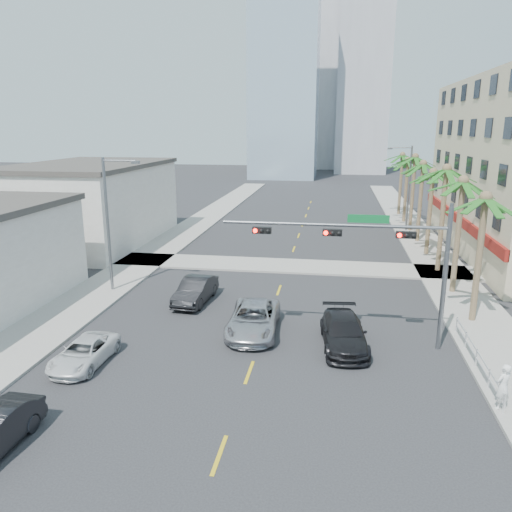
{
  "coord_description": "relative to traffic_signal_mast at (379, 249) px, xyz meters",
  "views": [
    {
      "loc": [
        3.56,
        -16.41,
        10.87
      ],
      "look_at": [
        -0.91,
        11.67,
        3.5
      ],
      "focal_mm": 35.0,
      "sensor_mm": 36.0,
      "label": 1
    }
  ],
  "objects": [
    {
      "name": "sidewalk_cross",
      "position": [
        -5.78,
        14.05,
        -4.99
      ],
      "size": [
        80.0,
        4.0,
        0.15
      ],
      "primitive_type": "cube",
      "color": "gray",
      "rests_on": "ground"
    },
    {
      "name": "palm_tree_3",
      "position": [
        5.82,
        19.65,
        2.02
      ],
      "size": [
        4.8,
        4.8,
        7.8
      ],
      "color": "brown",
      "rests_on": "ground"
    },
    {
      "name": "sidewalk_right",
      "position": [
        6.22,
        12.05,
        -4.99
      ],
      "size": [
        4.0,
        120.0,
        0.15
      ],
      "primitive_type": "cube",
      "color": "gray",
      "rests_on": "ground"
    },
    {
      "name": "traffic_signal_mast",
      "position": [
        0.0,
        0.0,
        0.0
      ],
      "size": [
        11.12,
        0.54,
        7.2
      ],
      "color": "slate",
      "rests_on": "ground"
    },
    {
      "name": "palm_tree_6",
      "position": [
        5.82,
        35.25,
        2.02
      ],
      "size": [
        4.8,
        4.8,
        7.8
      ],
      "color": "brown",
      "rests_on": "ground"
    },
    {
      "name": "palm_tree_4",
      "position": [
        5.82,
        24.85,
        2.37
      ],
      "size": [
        4.8,
        4.8,
        8.16
      ],
      "color": "brown",
      "rests_on": "ground"
    },
    {
      "name": "tower_far_left",
      "position": [
        -13.78,
        87.05,
        18.94
      ],
      "size": [
        14.0,
        14.0,
        48.0
      ],
      "primitive_type": "cube",
      "color": "#99B2C6",
      "rests_on": "ground"
    },
    {
      "name": "palm_tree_7",
      "position": [
        5.82,
        40.45,
        2.37
      ],
      "size": [
        4.8,
        4.8,
        8.16
      ],
      "color": "brown",
      "rests_on": "ground"
    },
    {
      "name": "palm_tree_5",
      "position": [
        5.82,
        30.05,
        2.72
      ],
      "size": [
        4.8,
        4.8,
        8.52
      ],
      "color": "brown",
      "rests_on": "ground"
    },
    {
      "name": "car_lane_center",
      "position": [
        -6.33,
        0.58,
        -4.28
      ],
      "size": [
        2.81,
        5.71,
        1.56
      ],
      "primitive_type": "imported",
      "rotation": [
        0.0,
        0.0,
        0.04
      ],
      "color": "#B6B5BB",
      "rests_on": "ground"
    },
    {
      "name": "streetlight_left",
      "position": [
        -16.78,
        6.05,
        -0.0
      ],
      "size": [
        2.55,
        0.25,
        9.0
      ],
      "color": "slate",
      "rests_on": "ground"
    },
    {
      "name": "tower_far_right",
      "position": [
        3.22,
        102.05,
        24.94
      ],
      "size": [
        12.0,
        12.0,
        60.0
      ],
      "primitive_type": "cube",
      "color": "#ADADB2",
      "rests_on": "ground"
    },
    {
      "name": "palm_tree_0",
      "position": [
        5.82,
        4.05,
        2.02
      ],
      "size": [
        4.8,
        4.8,
        7.8
      ],
      "color": "brown",
      "rests_on": "ground"
    },
    {
      "name": "palm_tree_1",
      "position": [
        5.82,
        9.25,
        2.37
      ],
      "size": [
        4.8,
        4.8,
        8.16
      ],
      "color": "brown",
      "rests_on": "ground"
    },
    {
      "name": "car_parked_far",
      "position": [
        -13.58,
        -4.4,
        -4.47
      ],
      "size": [
        2.08,
        4.32,
        1.19
      ],
      "primitive_type": "imported",
      "rotation": [
        0.0,
        0.0,
        -0.03
      ],
      "color": "white",
      "rests_on": "ground"
    },
    {
      "name": "building_left_far",
      "position": [
        -25.28,
        20.05,
        -1.46
      ],
      "size": [
        11.0,
        18.0,
        7.2
      ],
      "primitive_type": "cube",
      "color": "beige",
      "rests_on": "ground"
    },
    {
      "name": "ground",
      "position": [
        -5.78,
        -7.95,
        -5.06
      ],
      "size": [
        260.0,
        260.0,
        0.0
      ],
      "primitive_type": "plane",
      "color": "#262628",
      "rests_on": "ground"
    },
    {
      "name": "palm_tree_2",
      "position": [
        5.82,
        14.45,
        2.72
      ],
      "size": [
        4.8,
        4.8,
        8.52
      ],
      "color": "brown",
      "rests_on": "ground"
    },
    {
      "name": "car_lane_left",
      "position": [
        -10.78,
        4.84,
        -4.28
      ],
      "size": [
        1.97,
        4.86,
        1.57
      ],
      "primitive_type": "imported",
      "rotation": [
        0.0,
        0.0,
        -0.07
      ],
      "color": "black",
      "rests_on": "ground"
    },
    {
      "name": "guardrail",
      "position": [
        4.52,
        -1.95,
        -4.39
      ],
      "size": [
        0.08,
        8.08,
        1.0
      ],
      "color": "silver",
      "rests_on": "ground"
    },
    {
      "name": "car_lane_right",
      "position": [
        -1.52,
        -0.46,
        -4.29
      ],
      "size": [
        2.68,
        5.48,
        1.54
      ],
      "primitive_type": "imported",
      "rotation": [
        0.0,
        0.0,
        0.1
      ],
      "color": "black",
      "rests_on": "ground"
    },
    {
      "name": "pedestrian",
      "position": [
        4.52,
        -5.6,
        -3.97
      ],
      "size": [
        0.82,
        0.76,
        1.89
      ],
      "primitive_type": "imported",
      "rotation": [
        0.0,
        0.0,
        3.73
      ],
      "color": "white",
      "rests_on": "sidewalk_right"
    },
    {
      "name": "tower_far_center",
      "position": [
        -8.78,
        117.05,
        15.94
      ],
      "size": [
        16.0,
        16.0,
        42.0
      ],
      "primitive_type": "cube",
      "color": "#ADADB2",
      "rests_on": "ground"
    },
    {
      "name": "streetlight_right",
      "position": [
        5.21,
        30.05,
        -0.0
      ],
      "size": [
        2.55,
        0.25,
        9.0
      ],
      "color": "slate",
      "rests_on": "ground"
    },
    {
      "name": "sidewalk_left",
      "position": [
        -17.78,
        12.05,
        -4.99
      ],
      "size": [
        4.0,
        120.0,
        0.15
      ],
      "primitive_type": "cube",
      "color": "gray",
      "rests_on": "ground"
    }
  ]
}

